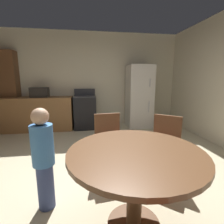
% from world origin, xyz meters
% --- Properties ---
extents(ground_plane, '(14.00, 14.00, 0.00)m').
position_xyz_m(ground_plane, '(0.00, 0.00, 0.00)').
color(ground_plane, beige).
extents(wall_back, '(5.42, 0.12, 2.70)m').
position_xyz_m(wall_back, '(0.00, 3.08, 1.35)').
color(wall_back, beige).
rests_on(wall_back, ground).
extents(kitchen_counter, '(1.85, 0.60, 0.90)m').
position_xyz_m(kitchen_counter, '(-1.49, 2.68, 0.45)').
color(kitchen_counter, olive).
rests_on(kitchen_counter, ground).
extents(pantry_column, '(0.44, 0.36, 2.10)m').
position_xyz_m(pantry_column, '(-2.19, 2.86, 1.05)').
color(pantry_column, brown).
rests_on(pantry_column, ground).
extents(oven_range, '(0.60, 0.60, 1.10)m').
position_xyz_m(oven_range, '(-0.21, 2.69, 0.47)').
color(oven_range, black).
rests_on(oven_range, ground).
extents(refrigerator, '(0.68, 0.68, 1.76)m').
position_xyz_m(refrigerator, '(1.34, 2.63, 0.88)').
color(refrigerator, silver).
rests_on(refrigerator, ground).
extents(microwave, '(0.44, 0.32, 0.26)m').
position_xyz_m(microwave, '(-1.39, 2.68, 1.03)').
color(microwave, black).
rests_on(microwave, kitchen_counter).
extents(dining_table, '(1.18, 1.18, 0.76)m').
position_xyz_m(dining_table, '(0.25, -0.68, 0.60)').
color(dining_table, brown).
rests_on(dining_table, ground).
extents(chair_north, '(0.44, 0.44, 0.87)m').
position_xyz_m(chair_north, '(0.15, 0.28, 0.50)').
color(chair_north, brown).
rests_on(chair_north, ground).
extents(chair_northeast, '(0.56, 0.56, 0.87)m').
position_xyz_m(chair_northeast, '(0.88, 0.05, 0.50)').
color(chair_northeast, brown).
rests_on(chair_northeast, ground).
extents(person_child, '(0.29, 0.29, 1.09)m').
position_xyz_m(person_child, '(-0.61, -0.31, 0.58)').
color(person_child, '#3D4C84').
rests_on(person_child, ground).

